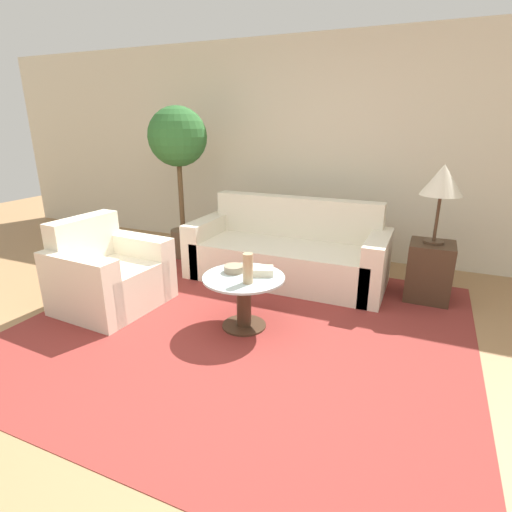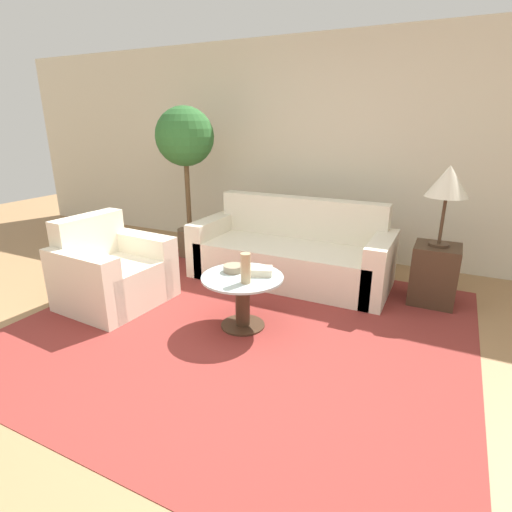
# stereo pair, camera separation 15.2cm
# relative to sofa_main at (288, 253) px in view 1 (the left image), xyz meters

# --- Properties ---
(ground_plane) EXTENTS (14.00, 14.00, 0.00)m
(ground_plane) POSITION_rel_sofa_main_xyz_m (0.06, -1.94, -0.28)
(ground_plane) COLOR #9E754C
(wall_back) EXTENTS (10.00, 0.06, 2.60)m
(wall_back) POSITION_rel_sofa_main_xyz_m (0.06, 1.01, 1.02)
(wall_back) COLOR beige
(wall_back) RESTS_ON ground_plane
(rug) EXTENTS (3.57, 3.26, 0.01)m
(rug) POSITION_rel_sofa_main_xyz_m (0.04, -1.21, -0.27)
(rug) COLOR maroon
(rug) RESTS_ON ground_plane
(sofa_main) EXTENTS (2.09, 0.85, 0.85)m
(sofa_main) POSITION_rel_sofa_main_xyz_m (0.00, 0.00, 0.00)
(sofa_main) COLOR beige
(sofa_main) RESTS_ON ground_plane
(armchair) EXTENTS (0.84, 0.94, 0.82)m
(armchair) POSITION_rel_sofa_main_xyz_m (-1.31, -1.32, 0.00)
(armchair) COLOR beige
(armchair) RESTS_ON ground_plane
(coffee_table) EXTENTS (0.67, 0.67, 0.45)m
(coffee_table) POSITION_rel_sofa_main_xyz_m (0.04, -1.21, 0.02)
(coffee_table) COLOR #422D1E
(coffee_table) RESTS_ON ground_plane
(side_table) EXTENTS (0.40, 0.40, 0.56)m
(side_table) POSITION_rel_sofa_main_xyz_m (1.42, 0.01, 0.00)
(side_table) COLOR #422D1E
(side_table) RESTS_ON ground_plane
(table_lamp) EXTENTS (0.37, 0.37, 0.72)m
(table_lamp) POSITION_rel_sofa_main_xyz_m (1.42, 0.01, 0.86)
(table_lamp) COLOR #422D1E
(table_lamp) RESTS_ON side_table
(potted_plant) EXTENTS (0.69, 0.69, 1.82)m
(potted_plant) POSITION_rel_sofa_main_xyz_m (-1.45, 0.16, 1.07)
(potted_plant) COLOR brown
(potted_plant) RESTS_ON ground_plane
(vase) EXTENTS (0.08, 0.08, 0.24)m
(vase) POSITION_rel_sofa_main_xyz_m (0.13, -1.32, 0.30)
(vase) COLOR tan
(vase) RESTS_ON coffee_table
(bowl) EXTENTS (0.16, 0.16, 0.06)m
(bowl) POSITION_rel_sofa_main_xyz_m (-0.08, -1.16, 0.21)
(bowl) COLOR gray
(bowl) RESTS_ON coffee_table
(book_stack) EXTENTS (0.22, 0.20, 0.06)m
(book_stack) POSITION_rel_sofa_main_xyz_m (0.16, -1.11, 0.21)
(book_stack) COLOR beige
(book_stack) RESTS_ON coffee_table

